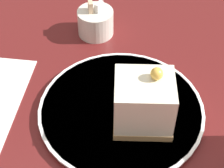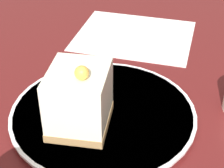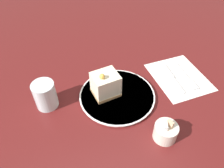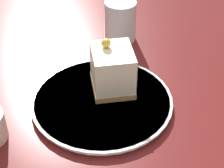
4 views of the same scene
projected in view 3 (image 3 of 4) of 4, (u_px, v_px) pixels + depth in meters
name	position (u px, v px, depth m)	size (l,w,h in m)	color
ground_plane	(118.00, 104.00, 0.75)	(4.00, 4.00, 0.00)	#5B1919
plate	(117.00, 96.00, 0.77)	(0.26, 0.26, 0.01)	white
cake_slice	(106.00, 84.00, 0.74)	(0.10, 0.09, 0.10)	#AD8451
napkin	(179.00, 77.00, 0.84)	(0.19, 0.23, 0.00)	white
fork	(187.00, 77.00, 0.84)	(0.02, 0.16, 0.00)	silver
knife	(171.00, 75.00, 0.85)	(0.02, 0.17, 0.00)	silver
sugar_bowl	(165.00, 132.00, 0.64)	(0.07, 0.07, 0.07)	silver
drinking_glass	(45.00, 95.00, 0.71)	(0.07, 0.07, 0.09)	silver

